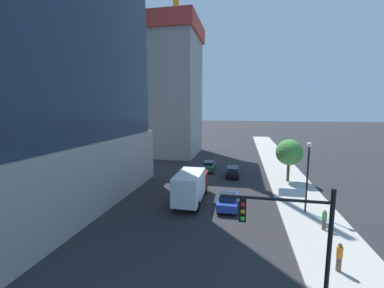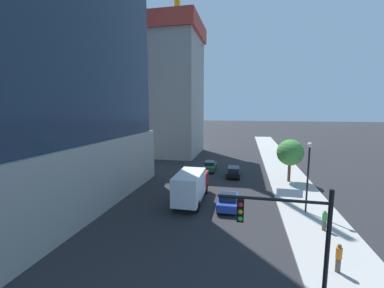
{
  "view_description": "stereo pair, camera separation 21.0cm",
  "coord_description": "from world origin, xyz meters",
  "px_view_note": "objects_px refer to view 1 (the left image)",
  "views": [
    {
      "loc": [
        2.87,
        -6.41,
        9.37
      ],
      "look_at": [
        -1.58,
        15.37,
        6.25
      ],
      "focal_mm": 23.26,
      "sensor_mm": 36.0,
      "label": 1
    },
    {
      "loc": [
        3.07,
        -6.37,
        9.37
      ],
      "look_at": [
        -1.58,
        15.37,
        6.25
      ],
      "focal_mm": 23.26,
      "sensor_mm": 36.0,
      "label": 2
    }
  ],
  "objects_px": {
    "car_blue": "(228,201)",
    "pedestrian_green_shirt": "(324,220)",
    "car_green": "(209,166)",
    "box_truck": "(191,185)",
    "car_black": "(233,171)",
    "street_tree": "(289,152)",
    "pedestrian_orange_shirt": "(339,257)",
    "construction_building": "(160,83)",
    "traffic_light_pole": "(290,227)",
    "street_lamp": "(308,167)"
  },
  "relations": [
    {
      "from": "car_black",
      "to": "pedestrian_orange_shirt",
      "type": "height_order",
      "value": "pedestrian_orange_shirt"
    },
    {
      "from": "construction_building",
      "to": "pedestrian_green_shirt",
      "type": "xyz_separation_m",
      "value": [
        23.35,
        -30.21,
        -13.67
      ]
    },
    {
      "from": "street_tree",
      "to": "box_truck",
      "type": "distance_m",
      "value": 14.48
    },
    {
      "from": "street_tree",
      "to": "pedestrian_orange_shirt",
      "type": "bearing_deg",
      "value": -90.89
    },
    {
      "from": "car_green",
      "to": "street_tree",
      "type": "bearing_deg",
      "value": -20.29
    },
    {
      "from": "traffic_light_pole",
      "to": "street_tree",
      "type": "relative_size",
      "value": 1.07
    },
    {
      "from": "box_truck",
      "to": "pedestrian_green_shirt",
      "type": "xyz_separation_m",
      "value": [
        11.28,
        -3.93,
        -0.85
      ]
    },
    {
      "from": "pedestrian_green_shirt",
      "to": "car_green",
      "type": "bearing_deg",
      "value": 123.11
    },
    {
      "from": "car_green",
      "to": "car_black",
      "type": "height_order",
      "value": "car_green"
    },
    {
      "from": "construction_building",
      "to": "car_blue",
      "type": "xyz_separation_m",
      "value": [
        15.81,
        -27.09,
        -13.89
      ]
    },
    {
      "from": "car_blue",
      "to": "pedestrian_orange_shirt",
      "type": "distance_m",
      "value": 10.74
    },
    {
      "from": "pedestrian_green_shirt",
      "to": "street_tree",
      "type": "bearing_deg",
      "value": 91.9
    },
    {
      "from": "box_truck",
      "to": "pedestrian_orange_shirt",
      "type": "height_order",
      "value": "box_truck"
    },
    {
      "from": "street_tree",
      "to": "pedestrian_green_shirt",
      "type": "distance_m",
      "value": 13.62
    },
    {
      "from": "car_blue",
      "to": "street_tree",
      "type": "bearing_deg",
      "value": 55.09
    },
    {
      "from": "construction_building",
      "to": "street_lamp",
      "type": "height_order",
      "value": "construction_building"
    },
    {
      "from": "car_blue",
      "to": "car_black",
      "type": "bearing_deg",
      "value": 90.0
    },
    {
      "from": "car_black",
      "to": "pedestrian_orange_shirt",
      "type": "relative_size",
      "value": 2.63
    },
    {
      "from": "traffic_light_pole",
      "to": "car_black",
      "type": "distance_m",
      "value": 23.67
    },
    {
      "from": "box_truck",
      "to": "pedestrian_orange_shirt",
      "type": "distance_m",
      "value": 13.97
    },
    {
      "from": "traffic_light_pole",
      "to": "car_blue",
      "type": "relative_size",
      "value": 1.42
    },
    {
      "from": "traffic_light_pole",
      "to": "pedestrian_orange_shirt",
      "type": "distance_m",
      "value": 5.66
    },
    {
      "from": "construction_building",
      "to": "pedestrian_orange_shirt",
      "type": "bearing_deg",
      "value": -57.42
    },
    {
      "from": "traffic_light_pole",
      "to": "car_black",
      "type": "xyz_separation_m",
      "value": [
        -3.41,
        23.17,
        -3.38
      ]
    },
    {
      "from": "car_blue",
      "to": "pedestrian_orange_shirt",
      "type": "height_order",
      "value": "pedestrian_orange_shirt"
    },
    {
      "from": "street_lamp",
      "to": "pedestrian_green_shirt",
      "type": "distance_m",
      "value": 4.81
    },
    {
      "from": "traffic_light_pole",
      "to": "pedestrian_green_shirt",
      "type": "bearing_deg",
      "value": 64.09
    },
    {
      "from": "box_truck",
      "to": "car_black",
      "type": "bearing_deg",
      "value": 70.81
    },
    {
      "from": "street_lamp",
      "to": "car_blue",
      "type": "height_order",
      "value": "street_lamp"
    },
    {
      "from": "street_tree",
      "to": "pedestrian_orange_shirt",
      "type": "height_order",
      "value": "street_tree"
    },
    {
      "from": "street_tree",
      "to": "street_lamp",
      "type": "bearing_deg",
      "value": -90.64
    },
    {
      "from": "street_tree",
      "to": "pedestrian_green_shirt",
      "type": "xyz_separation_m",
      "value": [
        0.44,
        -13.29,
        -2.95
      ]
    },
    {
      "from": "traffic_light_pole",
      "to": "street_lamp",
      "type": "xyz_separation_m",
      "value": [
        3.57,
        11.94,
        0.16
      ]
    },
    {
      "from": "construction_building",
      "to": "street_tree",
      "type": "xyz_separation_m",
      "value": [
        22.9,
        -16.92,
        -10.72
      ]
    },
    {
      "from": "construction_building",
      "to": "car_green",
      "type": "relative_size",
      "value": 8.14
    },
    {
      "from": "car_blue",
      "to": "pedestrian_green_shirt",
      "type": "relative_size",
      "value": 2.58
    },
    {
      "from": "street_tree",
      "to": "car_green",
      "type": "relative_size",
      "value": 1.25
    },
    {
      "from": "street_lamp",
      "to": "box_truck",
      "type": "height_order",
      "value": "street_lamp"
    },
    {
      "from": "construction_building",
      "to": "box_truck",
      "type": "bearing_deg",
      "value": -65.34
    },
    {
      "from": "street_tree",
      "to": "traffic_light_pole",
      "type": "bearing_deg",
      "value": -99.6
    },
    {
      "from": "pedestrian_green_shirt",
      "to": "street_lamp",
      "type": "bearing_deg",
      "value": 99.08
    },
    {
      "from": "construction_building",
      "to": "car_black",
      "type": "bearing_deg",
      "value": -44.48
    },
    {
      "from": "car_blue",
      "to": "pedestrian_green_shirt",
      "type": "height_order",
      "value": "pedestrian_green_shirt"
    },
    {
      "from": "street_tree",
      "to": "car_black",
      "type": "xyz_separation_m",
      "value": [
        -7.1,
        1.39,
        -3.19
      ]
    },
    {
      "from": "street_lamp",
      "to": "pedestrian_orange_shirt",
      "type": "height_order",
      "value": "street_lamp"
    },
    {
      "from": "construction_building",
      "to": "car_green",
      "type": "bearing_deg",
      "value": -46.94
    },
    {
      "from": "construction_building",
      "to": "street_tree",
      "type": "distance_m",
      "value": 30.43
    },
    {
      "from": "car_black",
      "to": "box_truck",
      "type": "relative_size",
      "value": 0.6
    },
    {
      "from": "car_black",
      "to": "traffic_light_pole",
      "type": "bearing_deg",
      "value": -81.62
    },
    {
      "from": "car_green",
      "to": "pedestrian_green_shirt",
      "type": "distance_m",
      "value": 20.65
    }
  ]
}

